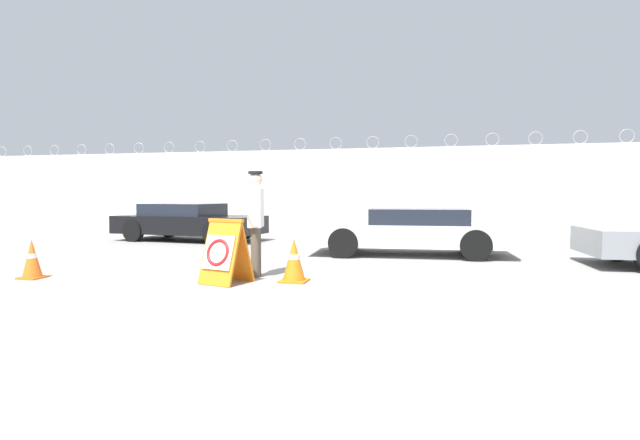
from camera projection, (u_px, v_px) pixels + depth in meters
name	position (u px, v px, depth m)	size (l,w,h in m)	color
ground_plane	(233.00, 282.00, 8.06)	(90.00, 90.00, 0.00)	gray
perimeter_wall	(354.00, 190.00, 18.78)	(36.00, 0.30, 3.57)	silver
barricade_sign	(224.00, 251.00, 7.94)	(0.79, 0.80, 1.04)	orange
security_guard	(256.00, 218.00, 8.54)	(0.37, 0.68, 1.82)	#514C42
traffic_cone_near	(294.00, 260.00, 8.11)	(0.44, 0.44, 0.71)	orange
traffic_cone_mid	(32.00, 259.00, 8.43)	(0.36, 0.36, 0.66)	orange
parked_car_front_coupe	(188.00, 221.00, 15.19)	(4.61, 2.27, 1.13)	black
parked_car_rear_sedan	(410.00, 231.00, 11.64)	(4.68, 2.13, 1.09)	black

